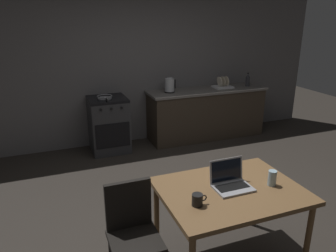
# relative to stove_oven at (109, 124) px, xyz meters

# --- Properties ---
(ground_plane) EXTENTS (12.00, 12.00, 0.00)m
(ground_plane) POSITION_rel_stove_oven_xyz_m (0.57, -2.11, -0.45)
(ground_plane) COLOR #2D2823
(back_wall) EXTENTS (6.40, 0.10, 2.61)m
(back_wall) POSITION_rel_stove_oven_xyz_m (0.87, 0.35, 0.86)
(back_wall) COLOR #615F60
(back_wall) RESTS_ON ground_plane
(kitchen_counter) EXTENTS (2.16, 0.64, 0.90)m
(kitchen_counter) POSITION_rel_stove_oven_xyz_m (1.79, 0.00, 0.00)
(kitchen_counter) COLOR #382D23
(kitchen_counter) RESTS_ON ground_plane
(stove_oven) EXTENTS (0.60, 0.62, 0.90)m
(stove_oven) POSITION_rel_stove_oven_xyz_m (0.00, 0.00, 0.00)
(stove_oven) COLOR #2D2D30
(stove_oven) RESTS_ON ground_plane
(dining_table) EXTENTS (1.19, 0.90, 0.75)m
(dining_table) POSITION_rel_stove_oven_xyz_m (0.47, -2.98, 0.23)
(dining_table) COLOR brown
(dining_table) RESTS_ON ground_plane
(chair) EXTENTS (0.40, 0.40, 0.90)m
(chair) POSITION_rel_stove_oven_xyz_m (-0.38, -2.90, 0.07)
(chair) COLOR black
(chair) RESTS_ON ground_plane
(laptop) EXTENTS (0.32, 0.26, 0.23)m
(laptop) POSITION_rel_stove_oven_xyz_m (0.48, -2.95, 0.35)
(laptop) COLOR #99999E
(laptop) RESTS_ON dining_table
(electric_kettle) EXTENTS (0.19, 0.17, 0.25)m
(electric_kettle) POSITION_rel_stove_oven_xyz_m (1.07, 0.00, 0.57)
(electric_kettle) COLOR black
(electric_kettle) RESTS_ON kitchen_counter
(bottle) EXTENTS (0.08, 0.08, 0.25)m
(bottle) POSITION_rel_stove_oven_xyz_m (2.60, -0.05, 0.56)
(bottle) COLOR #2D2D33
(bottle) RESTS_ON kitchen_counter
(frying_pan) EXTENTS (0.24, 0.41, 0.05)m
(frying_pan) POSITION_rel_stove_oven_xyz_m (-0.04, -0.03, 0.47)
(frying_pan) COLOR gray
(frying_pan) RESTS_ON stove_oven
(coffee_mug) EXTENTS (0.12, 0.09, 0.10)m
(coffee_mug) POSITION_rel_stove_oven_xyz_m (0.09, -3.10, 0.35)
(coffee_mug) COLOR black
(coffee_mug) RESTS_ON dining_table
(drinking_glass) EXTENTS (0.07, 0.07, 0.14)m
(drinking_glass) POSITION_rel_stove_oven_xyz_m (0.83, -3.05, 0.37)
(drinking_glass) COLOR #99B7C6
(drinking_glass) RESTS_ON dining_table
(dish_rack) EXTENTS (0.34, 0.26, 0.21)m
(dish_rack) POSITION_rel_stove_oven_xyz_m (2.11, 0.00, 0.50)
(dish_rack) COLOR silver
(dish_rack) RESTS_ON kitchen_counter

